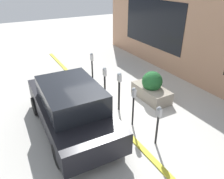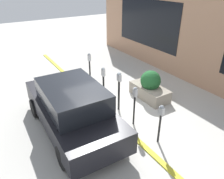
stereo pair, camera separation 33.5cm
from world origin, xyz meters
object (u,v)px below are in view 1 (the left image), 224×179
object	(u,v)px
parking_meter_nearest	(158,119)
parking_meter_second	(134,100)
parking_meter_farthest	(92,65)
parking_meter_middle	(119,86)
parking_meter_fourth	(105,78)
planter_box	(152,88)
parked_car_front	(71,107)

from	to	relation	value
parking_meter_nearest	parking_meter_second	world-z (taller)	parking_meter_second
parking_meter_nearest	parking_meter_farthest	xyz separation A→B (m)	(4.23, 0.07, 0.14)
parking_meter_middle	parking_meter_second	bearing A→B (deg)	175.92
parking_meter_fourth	planter_box	distance (m)	1.88
parking_meter_middle	parking_meter_fourth	xyz separation A→B (m)	(1.01, 0.05, -0.10)
parking_meter_middle	parked_car_front	world-z (taller)	parked_car_front
parking_meter_second	parking_meter_farthest	distance (m)	3.14
parked_car_front	planter_box	bearing A→B (deg)	-83.27
parking_meter_fourth	parking_meter_farthest	distance (m)	1.14
parking_meter_second	parking_meter_middle	world-z (taller)	parking_meter_middle
parking_meter_nearest	parking_meter_fourth	bearing A→B (deg)	1.16
parking_meter_middle	parked_car_front	distance (m)	1.88
parking_meter_fourth	parked_car_front	xyz separation A→B (m)	(-1.23, 1.81, -0.06)
parking_meter_farthest	parked_car_front	xyz separation A→B (m)	(-2.36, 1.80, -0.20)
parking_meter_middle	parking_meter_farthest	bearing A→B (deg)	1.50
parking_meter_middle	parking_meter_farthest	world-z (taller)	parking_meter_farthest
parking_meter_second	parking_meter_nearest	bearing A→B (deg)	-175.40
parking_meter_farthest	parked_car_front	size ratio (longest dim) A/B	0.35
parking_meter_nearest	planter_box	size ratio (longest dim) A/B	0.77
planter_box	parking_meter_farthest	bearing A→B (deg)	38.15
parking_meter_middle	planter_box	distance (m)	1.63
parking_meter_farthest	parking_meter_second	bearing A→B (deg)	179.73
parking_meter_second	planter_box	bearing A→B (deg)	-55.88
planter_box	parked_car_front	bearing A→B (deg)	95.37
parking_meter_farthest	planter_box	bearing A→B (deg)	-141.85
parking_meter_nearest	parking_meter_middle	distance (m)	2.08
parking_meter_second	planter_box	world-z (taller)	parking_meter_second
parking_meter_second	parking_meter_middle	bearing A→B (deg)	-4.08
parking_meter_middle	parking_meter_farthest	distance (m)	2.15
parking_meter_farthest	parked_car_front	bearing A→B (deg)	142.66
parking_meter_farthest	planter_box	xyz separation A→B (m)	(-2.04, -1.60, -0.55)
planter_box	parking_meter_fourth	bearing A→B (deg)	60.36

